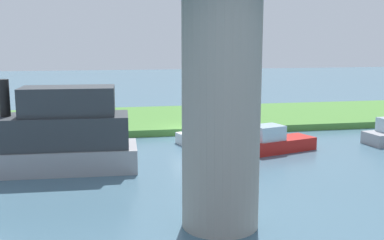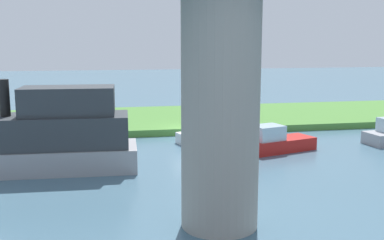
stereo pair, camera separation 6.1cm
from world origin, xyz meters
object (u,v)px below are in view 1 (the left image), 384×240
pontoon_yellow (52,137)px  motorboat_red (47,138)px  mooring_post (223,120)px  motorboat_white (210,134)px  skiff_small (274,142)px  bridge_pylon (221,110)px  person_on_bank (228,114)px

pontoon_yellow → motorboat_red: size_ratio=1.91×
mooring_post → pontoon_yellow: pontoon_yellow is taller
mooring_post → motorboat_white: motorboat_white is taller
mooring_post → skiff_small: skiff_small is taller
mooring_post → motorboat_white: 3.65m
skiff_small → bridge_pylon: bearing=59.7°
motorboat_white → skiff_small: skiff_small is taller
bridge_pylon → mooring_post: bridge_pylon is taller
motorboat_red → person_on_bank: bearing=-166.1°
bridge_pylon → person_on_bank: bearing=-106.5°
mooring_post → skiff_small: (-1.46, 6.50, -0.35)m
mooring_post → pontoon_yellow: size_ratio=0.09×
bridge_pylon → person_on_bank: size_ratio=6.16×
bridge_pylon → motorboat_white: size_ratio=1.71×
person_on_bank → skiff_small: person_on_bank is taller
person_on_bank → mooring_post: 1.13m
mooring_post → motorboat_white: size_ratio=0.18×
pontoon_yellow → skiff_small: 13.08m
motorboat_white → skiff_small: bearing=134.0°
motorboat_white → mooring_post: bearing=-119.1°
person_on_bank → mooring_post: (0.63, 0.90, -0.25)m
bridge_pylon → person_on_bank: 18.96m
motorboat_white → motorboat_red: (10.59, -0.86, 0.00)m
mooring_post → skiff_small: bearing=102.6°
motorboat_red → skiff_small: 14.44m
motorboat_white → skiff_small: size_ratio=0.94×
person_on_bank → mooring_post: bearing=54.7°
bridge_pylon → person_on_bank: (-5.33, -17.93, -3.08)m
person_on_bank → motorboat_white: bearing=59.5°
pontoon_yellow → motorboat_white: size_ratio=1.91×
person_on_bank → motorboat_white: size_ratio=0.28×
person_on_bank → skiff_small: size_ratio=0.26×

